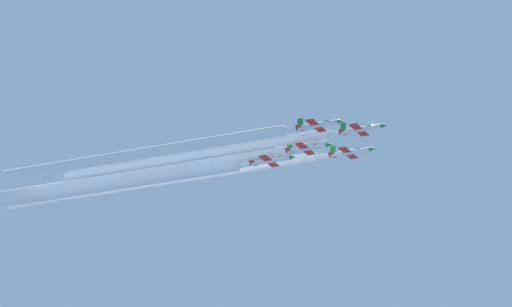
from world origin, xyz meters
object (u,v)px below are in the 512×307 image
Objects in this scene: jet_lead at (362,129)px; jet_high_trail at (272,160)px; jet_right_wingman at (319,125)px; jet_left_wingman at (351,152)px; jet_slot at (308,148)px.

jet_high_trail is (0.74, -21.47, -4.35)m from jet_lead.
jet_right_wingman is at bearing -33.63° from jet_lead.
jet_lead is at bearing 146.37° from jet_right_wingman.
jet_lead is 10.88m from jet_left_wingman.
jet_left_wingman is 18.38m from jet_high_trail.
jet_high_trail is (9.64, -15.38, -2.90)m from jet_left_wingman.
jet_lead is 21.92m from jet_high_trail.
jet_lead reaches higher than jet_high_trail.
jet_lead is 1.00× the size of jet_high_trail.
jet_left_wingman is 1.00× the size of jet_high_trail.
jet_right_wingman is at bearing 59.63° from jet_high_trail.
jet_right_wingman reaches higher than jet_left_wingman.
jet_left_wingman reaches higher than jet_slot.
jet_slot is at bearing 93.04° from jet_high_trail.
jet_lead reaches higher than jet_left_wingman.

